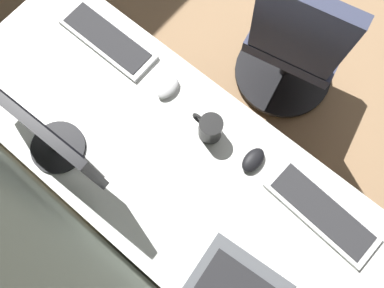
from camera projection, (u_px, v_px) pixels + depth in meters
The scene contains 9 objects.
desk at pixel (184, 176), 1.48m from camera, with size 1.94×0.70×0.73m.
drawer_pedestal at pixel (192, 204), 1.76m from camera, with size 0.40×0.51×0.69m.
monitor_primary at pixel (35, 127), 1.22m from camera, with size 0.54×0.20×0.39m.
keyboard_main at pixel (108, 39), 1.56m from camera, with size 0.42×0.14×0.02m.
keyboard_spare at pixel (322, 211), 1.36m from camera, with size 0.43×0.17×0.02m.
mouse_main at pixel (168, 88), 1.49m from camera, with size 0.06×0.10×0.03m, color silver.
mouse_spare at pixel (253, 160), 1.41m from camera, with size 0.06×0.10×0.03m, color black.
coffee_mug at pixel (210, 128), 1.40m from camera, with size 0.13×0.09×0.11m.
office_chair at pixel (296, 44), 1.87m from camera, with size 0.56×0.59×0.97m.
Camera 1 is at (-0.40, 2.10, 2.11)m, focal length 36.63 mm.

